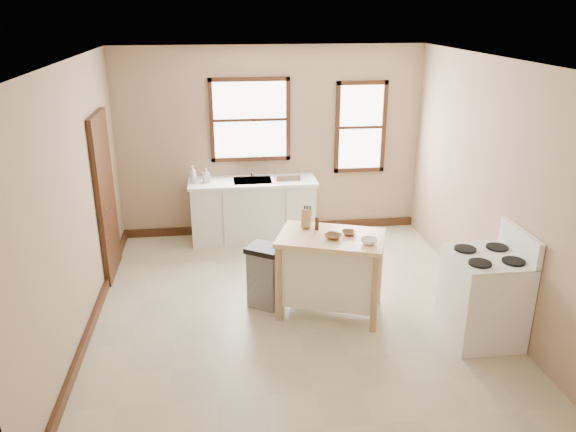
{
  "coord_description": "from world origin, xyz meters",
  "views": [
    {
      "loc": [
        -0.76,
        -5.63,
        3.31
      ],
      "look_at": [
        -0.0,
        0.4,
        1.02
      ],
      "focal_mm": 35.0,
      "sensor_mm": 36.0,
      "label": 1
    }
  ],
  "objects_px": {
    "kitchen_island": "(330,274)",
    "trash_bin": "(265,276)",
    "bowl_b": "(349,233)",
    "soap_bottle_a": "(193,174)",
    "gas_stove": "(485,285)",
    "knife_block": "(306,219)",
    "bowl_c": "(369,241)",
    "pepper_grinder": "(317,224)",
    "bowl_a": "(333,236)",
    "dish_rack": "(287,177)",
    "soap_bottle_b": "(206,175)"
  },
  "relations": [
    {
      "from": "bowl_a",
      "to": "soap_bottle_a",
      "type": "bearing_deg",
      "value": 124.48
    },
    {
      "from": "soap_bottle_a",
      "to": "knife_block",
      "type": "distance_m",
      "value": 2.35
    },
    {
      "from": "knife_block",
      "to": "bowl_b",
      "type": "height_order",
      "value": "knife_block"
    },
    {
      "from": "soap_bottle_b",
      "to": "dish_rack",
      "type": "bearing_deg",
      "value": -13.32
    },
    {
      "from": "dish_rack",
      "to": "pepper_grinder",
      "type": "bearing_deg",
      "value": -79.57
    },
    {
      "from": "bowl_c",
      "to": "trash_bin",
      "type": "height_order",
      "value": "bowl_c"
    },
    {
      "from": "trash_bin",
      "to": "gas_stove",
      "type": "distance_m",
      "value": 2.39
    },
    {
      "from": "soap_bottle_a",
      "to": "soap_bottle_b",
      "type": "relative_size",
      "value": 1.27
    },
    {
      "from": "knife_block",
      "to": "soap_bottle_a",
      "type": "bearing_deg",
      "value": 145.03
    },
    {
      "from": "soap_bottle_a",
      "to": "soap_bottle_b",
      "type": "bearing_deg",
      "value": 30.1
    },
    {
      "from": "soap_bottle_b",
      "to": "pepper_grinder",
      "type": "relative_size",
      "value": 1.36
    },
    {
      "from": "knife_block",
      "to": "pepper_grinder",
      "type": "height_order",
      "value": "knife_block"
    },
    {
      "from": "pepper_grinder",
      "to": "gas_stove",
      "type": "relative_size",
      "value": 0.12
    },
    {
      "from": "dish_rack",
      "to": "bowl_b",
      "type": "relative_size",
      "value": 2.39
    },
    {
      "from": "pepper_grinder",
      "to": "gas_stove",
      "type": "height_order",
      "value": "gas_stove"
    },
    {
      "from": "knife_block",
      "to": "pepper_grinder",
      "type": "bearing_deg",
      "value": -19.02
    },
    {
      "from": "soap_bottle_b",
      "to": "kitchen_island",
      "type": "xyz_separation_m",
      "value": [
        1.38,
        -2.25,
        -0.55
      ]
    },
    {
      "from": "soap_bottle_a",
      "to": "pepper_grinder",
      "type": "xyz_separation_m",
      "value": [
        1.44,
        -2.03,
        -0.03
      ]
    },
    {
      "from": "soap_bottle_a",
      "to": "soap_bottle_b",
      "type": "xyz_separation_m",
      "value": [
        0.19,
        0.03,
        -0.03
      ]
    },
    {
      "from": "bowl_a",
      "to": "bowl_b",
      "type": "height_order",
      "value": "bowl_a"
    },
    {
      "from": "bowl_a",
      "to": "bowl_b",
      "type": "xyz_separation_m",
      "value": [
        0.19,
        0.08,
        -0.0
      ]
    },
    {
      "from": "bowl_b",
      "to": "bowl_c",
      "type": "relative_size",
      "value": 0.9
    },
    {
      "from": "bowl_a",
      "to": "soap_bottle_b",
      "type": "bearing_deg",
      "value": 120.84
    },
    {
      "from": "pepper_grinder",
      "to": "gas_stove",
      "type": "bearing_deg",
      "value": -29.38
    },
    {
      "from": "gas_stove",
      "to": "soap_bottle_a",
      "type": "bearing_deg",
      "value": 136.08
    },
    {
      "from": "kitchen_island",
      "to": "pepper_grinder",
      "type": "relative_size",
      "value": 7.66
    },
    {
      "from": "kitchen_island",
      "to": "gas_stove",
      "type": "height_order",
      "value": "gas_stove"
    },
    {
      "from": "knife_block",
      "to": "trash_bin",
      "type": "distance_m",
      "value": 0.82
    },
    {
      "from": "pepper_grinder",
      "to": "soap_bottle_a",
      "type": "bearing_deg",
      "value": 125.37
    },
    {
      "from": "bowl_b",
      "to": "trash_bin",
      "type": "distance_m",
      "value": 1.11
    },
    {
      "from": "gas_stove",
      "to": "dish_rack",
      "type": "bearing_deg",
      "value": 119.86
    },
    {
      "from": "bowl_c",
      "to": "pepper_grinder",
      "type": "bearing_deg",
      "value": 136.79
    },
    {
      "from": "kitchen_island",
      "to": "trash_bin",
      "type": "xyz_separation_m",
      "value": [
        -0.72,
        0.23,
        -0.1
      ]
    },
    {
      "from": "bowl_a",
      "to": "gas_stove",
      "type": "height_order",
      "value": "gas_stove"
    },
    {
      "from": "bowl_b",
      "to": "kitchen_island",
      "type": "bearing_deg",
      "value": -177.14
    },
    {
      "from": "knife_block",
      "to": "bowl_c",
      "type": "distance_m",
      "value": 0.8
    },
    {
      "from": "soap_bottle_a",
      "to": "bowl_c",
      "type": "bearing_deg",
      "value": -30.54
    },
    {
      "from": "bowl_a",
      "to": "gas_stove",
      "type": "distance_m",
      "value": 1.64
    },
    {
      "from": "pepper_grinder",
      "to": "bowl_b",
      "type": "height_order",
      "value": "pepper_grinder"
    },
    {
      "from": "bowl_b",
      "to": "gas_stove",
      "type": "relative_size",
      "value": 0.13
    },
    {
      "from": "soap_bottle_a",
      "to": "trash_bin",
      "type": "height_order",
      "value": "soap_bottle_a"
    },
    {
      "from": "dish_rack",
      "to": "gas_stove",
      "type": "xyz_separation_m",
      "value": [
        1.69,
        -2.94,
        -0.36
      ]
    },
    {
      "from": "soap_bottle_b",
      "to": "bowl_a",
      "type": "bearing_deg",
      "value": -71.43
    },
    {
      "from": "kitchen_island",
      "to": "bowl_c",
      "type": "xyz_separation_m",
      "value": [
        0.35,
        -0.26,
        0.5
      ]
    },
    {
      "from": "kitchen_island",
      "to": "soap_bottle_b",
      "type": "bearing_deg",
      "value": 141.53
    },
    {
      "from": "bowl_a",
      "to": "pepper_grinder",
      "type": "bearing_deg",
      "value": 117.06
    },
    {
      "from": "gas_stove",
      "to": "pepper_grinder",
      "type": "bearing_deg",
      "value": 150.62
    },
    {
      "from": "bowl_b",
      "to": "trash_bin",
      "type": "xyz_separation_m",
      "value": [
        -0.91,
        0.22,
        -0.58
      ]
    },
    {
      "from": "soap_bottle_a",
      "to": "pepper_grinder",
      "type": "relative_size",
      "value": 1.73
    },
    {
      "from": "soap_bottle_a",
      "to": "gas_stove",
      "type": "height_order",
      "value": "gas_stove"
    }
  ]
}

